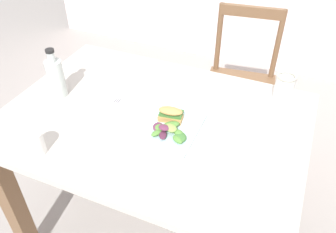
% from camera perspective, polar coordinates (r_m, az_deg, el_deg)
% --- Properties ---
extents(ground_plane, '(7.77, 7.77, 0.00)m').
position_cam_1_polar(ground_plane, '(1.89, -0.02, -18.37)').
color(ground_plane, gray).
extents(dining_table, '(1.17, 0.83, 0.74)m').
position_cam_1_polar(dining_table, '(1.44, -2.45, -4.38)').
color(dining_table, '#BCB7AD').
rests_on(dining_table, ground).
extents(chair_wooden_far, '(0.45, 0.45, 0.87)m').
position_cam_1_polar(chair_wooden_far, '(2.11, 11.79, 5.22)').
color(chair_wooden_far, brown).
rests_on(chair_wooden_far, ground).
extents(plate_lunch, '(0.26, 0.26, 0.01)m').
position_cam_1_polar(plate_lunch, '(1.30, -0.69, -1.53)').
color(plate_lunch, silver).
rests_on(plate_lunch, dining_table).
extents(sandwich_half_front, '(0.10, 0.07, 0.06)m').
position_cam_1_polar(sandwich_half_front, '(1.31, 0.49, 0.50)').
color(sandwich_half_front, tan).
rests_on(sandwich_half_front, plate_lunch).
extents(salad_mixed_greens, '(0.15, 0.12, 0.03)m').
position_cam_1_polar(salad_mixed_greens, '(1.25, 0.36, -2.36)').
color(salad_mixed_greens, '#3D7033').
rests_on(salad_mixed_greens, plate_lunch).
extents(napkin_folded, '(0.11, 0.21, 0.00)m').
position_cam_1_polar(napkin_folded, '(1.39, -9.81, 0.66)').
color(napkin_folded, white).
rests_on(napkin_folded, dining_table).
extents(fork_on_napkin, '(0.03, 0.19, 0.00)m').
position_cam_1_polar(fork_on_napkin, '(1.40, -9.47, 1.18)').
color(fork_on_napkin, silver).
rests_on(fork_on_napkin, napkin_folded).
extents(bottle_cold_brew, '(0.07, 0.07, 0.21)m').
position_cam_1_polar(bottle_cold_brew, '(1.50, -17.88, 5.82)').
color(bottle_cold_brew, black).
rests_on(bottle_cold_brew, dining_table).
extents(mason_jar_iced_tea, '(0.08, 0.08, 0.12)m').
position_cam_1_polar(mason_jar_iced_tea, '(1.49, 18.52, 4.37)').
color(mason_jar_iced_tea, '#C67528').
rests_on(mason_jar_iced_tea, dining_table).
extents(cup_extra_side, '(0.07, 0.07, 0.09)m').
position_cam_1_polar(cup_extra_side, '(1.26, -21.12, -4.13)').
color(cup_extra_side, white).
rests_on(cup_extra_side, dining_table).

